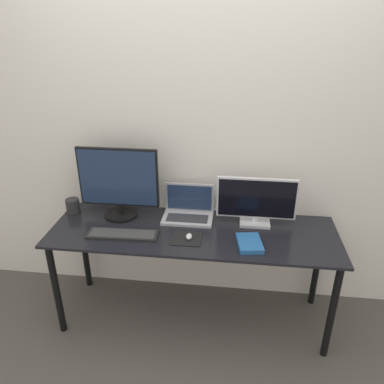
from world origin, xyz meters
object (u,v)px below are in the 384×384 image
at_px(book, 250,243).
at_px(monitor_left, 119,183).
at_px(mug, 73,206).
at_px(mouse, 189,236).
at_px(keyboard, 122,234).
at_px(laptop, 188,209).
at_px(monitor_right, 256,201).

bearing_deg(book, monitor_left, 162.91).
bearing_deg(mug, mouse, -16.28).
bearing_deg(keyboard, monitor_left, 107.83).
bearing_deg(laptop, keyboard, -142.22).
xyz_separation_m(monitor_left, laptop, (0.47, 0.04, -0.20)).
xyz_separation_m(monitor_right, keyboard, (-0.84, -0.26, -0.16)).
distance_m(monitor_left, laptop, 0.51).
height_order(monitor_right, keyboard, monitor_right).
height_order(monitor_right, book, monitor_right).
distance_m(mouse, book, 0.37).
bearing_deg(monitor_left, monitor_right, 0.01).
relative_size(mouse, book, 0.27).
xyz_separation_m(monitor_left, book, (0.88, -0.27, -0.24)).
xyz_separation_m(laptop, mug, (-0.82, -0.04, -0.00)).
xyz_separation_m(monitor_right, book, (-0.04, -0.27, -0.15)).
relative_size(monitor_left, laptop, 1.60).
bearing_deg(mouse, monitor_left, 153.94).
relative_size(keyboard, book, 2.04).
bearing_deg(mug, book, -12.51).
height_order(monitor_right, mug, monitor_right).
bearing_deg(book, monitor_right, 81.74).
relative_size(monitor_left, monitor_right, 1.05).
bearing_deg(monitor_left, keyboard, -72.17).
distance_m(monitor_right, mug, 1.28).
xyz_separation_m(monitor_right, laptop, (-0.45, 0.04, -0.11)).
distance_m(monitor_right, book, 0.31).
distance_m(book, mug, 1.26).
relative_size(keyboard, mouse, 7.47).
height_order(monitor_right, mouse, monitor_right).
height_order(monitor_left, book, monitor_left).
relative_size(monitor_left, mug, 5.22).
relative_size(laptop, mug, 3.27).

